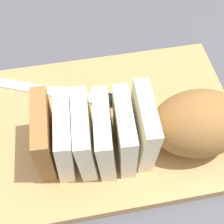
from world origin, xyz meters
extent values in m
plane|color=#4C4C51|center=(0.00, 0.00, 0.00)|extent=(3.00, 3.00, 0.00)
cube|color=tan|center=(0.00, 0.00, 0.01)|extent=(0.45, 0.32, 0.02)
ellipsoid|color=#996633|center=(-0.13, 0.06, 0.08)|extent=(0.16, 0.12, 0.11)
cube|color=beige|center=(-0.04, 0.05, 0.08)|extent=(0.04, 0.11, 0.11)
cube|color=beige|center=(-0.01, 0.06, 0.08)|extent=(0.03, 0.11, 0.11)
cube|color=beige|center=(0.02, 0.06, 0.08)|extent=(0.04, 0.11, 0.11)
cube|color=beige|center=(0.05, 0.05, 0.08)|extent=(0.04, 0.11, 0.11)
cube|color=beige|center=(0.08, 0.05, 0.08)|extent=(0.04, 0.11, 0.11)
cube|color=#996633|center=(0.11, 0.04, 0.08)|extent=(0.03, 0.11, 0.11)
cube|color=silver|center=(0.11, -0.09, 0.02)|extent=(0.21, 0.11, 0.00)
cylinder|color=black|center=(-0.01, -0.04, 0.03)|extent=(0.06, 0.04, 0.02)
cube|color=silver|center=(0.01, -0.05, 0.03)|extent=(0.03, 0.03, 0.02)
sphere|color=tan|center=(-0.03, 0.05, 0.03)|extent=(0.01, 0.01, 0.01)
sphere|color=tan|center=(0.01, -0.06, 0.03)|extent=(0.01, 0.01, 0.01)
sphere|color=tan|center=(0.02, -0.02, 0.03)|extent=(0.00, 0.00, 0.00)
camera|label=1|loc=(0.06, 0.29, 0.50)|focal=50.35mm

